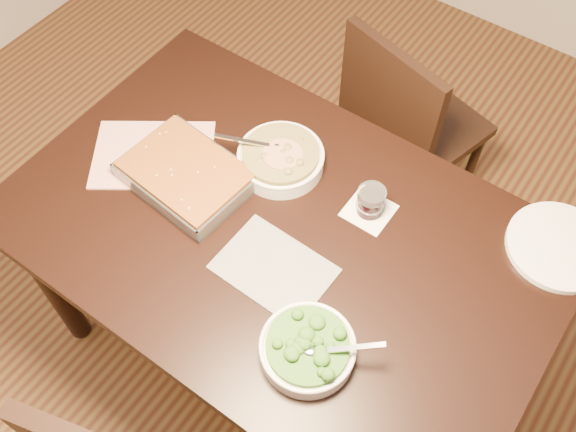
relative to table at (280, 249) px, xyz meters
The scene contains 11 objects.
ground 0.65m from the table, ahead, with size 4.00×4.00×0.00m, color #432013.
table is the anchor object (origin of this frame).
magazine_a 0.44m from the table, behind, with size 0.33×0.24×0.01m, color #B33B33.
magazine_b 0.15m from the table, 61.63° to the right, with size 0.27×0.20×0.00m, color #2A2B32.
coaster 0.26m from the table, 49.83° to the left, with size 0.12×0.12×0.00m, color white.
stew_bowl 0.25m from the table, 125.16° to the left, with size 0.24×0.24×0.09m.
broccoli_bowl 0.36m from the table, 43.70° to the right, with size 0.23×0.22×0.09m.
baking_dish 0.32m from the table, behind, with size 0.35×0.27×0.06m.
wine_tumbler 0.28m from the table, 49.83° to the left, with size 0.07×0.07×0.08m.
dinner_plate 0.71m from the table, 30.96° to the left, with size 0.26×0.26×0.02m, color white.
chair_far 0.76m from the table, 90.85° to the left, with size 0.49×0.49×0.86m.
Camera 1 is at (0.53, -0.71, 2.13)m, focal length 40.00 mm.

